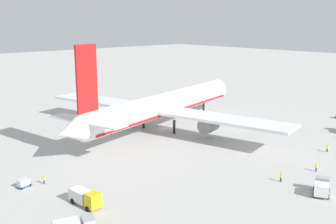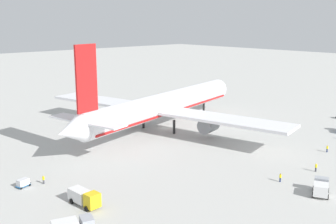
# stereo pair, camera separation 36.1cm
# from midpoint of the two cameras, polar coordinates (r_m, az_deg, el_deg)

# --- Properties ---
(ground_plane) EXTENTS (600.00, 600.00, 0.00)m
(ground_plane) POSITION_cam_midpoint_polar(r_m,az_deg,el_deg) (115.86, -0.52, -2.31)
(ground_plane) COLOR #B2B2AD
(airliner) EXTENTS (74.66, 75.70, 25.19)m
(airliner) POSITION_cam_midpoint_polar(r_m,az_deg,el_deg) (113.22, -0.92, 0.91)
(airliner) COLOR white
(airliner) RESTS_ON ground
(service_truck_0) EXTENTS (5.34, 4.22, 2.64)m
(service_truck_0) POSITION_cam_midpoint_polar(r_m,az_deg,el_deg) (77.50, 20.67, -9.86)
(service_truck_0) COLOR #999EA5
(service_truck_0) RESTS_ON ground
(service_truck_1) EXTENTS (2.83, 6.70, 2.82)m
(service_truck_1) POSITION_cam_midpoint_polar(r_m,az_deg,el_deg) (70.08, -11.70, -11.65)
(service_truck_1) COLOR yellow
(service_truck_1) RESTS_ON ground
(baggage_cart_1) EXTENTS (3.15, 2.00, 1.53)m
(baggage_cart_1) POSITION_cam_midpoint_polar(r_m,az_deg,el_deg) (80.57, -19.77, -9.36)
(baggage_cart_1) COLOR #26598C
(baggage_cart_1) RESTS_ON ground
(ground_worker_0) EXTENTS (0.56, 0.56, 1.68)m
(ground_worker_0) POSITION_cam_midpoint_polar(r_m,az_deg,el_deg) (80.80, -17.15, -9.08)
(ground_worker_0) COLOR #3F3F47
(ground_worker_0) RESTS_ON ground
(ground_worker_1) EXTENTS (0.57, 0.57, 1.70)m
(ground_worker_1) POSITION_cam_midpoint_polar(r_m,az_deg,el_deg) (81.20, 15.47, -8.85)
(ground_worker_1) COLOR navy
(ground_worker_1) RESTS_ON ground
(ground_worker_2) EXTENTS (0.46, 0.46, 1.65)m
(ground_worker_2) POSITION_cam_midpoint_polar(r_m,az_deg,el_deg) (102.20, 21.40, -4.80)
(ground_worker_2) COLOR navy
(ground_worker_2) RESTS_ON ground
(ground_worker_3) EXTENTS (0.54, 0.54, 1.79)m
(ground_worker_3) POSITION_cam_midpoint_polar(r_m,az_deg,el_deg) (88.60, 20.03, -7.30)
(ground_worker_3) COLOR #3F3F47
(ground_worker_3) RESTS_ON ground
(traffic_cone_0) EXTENTS (0.36, 0.36, 0.55)m
(traffic_cone_0) POSITION_cam_midpoint_polar(r_m,az_deg,el_deg) (174.35, 0.11, 2.91)
(traffic_cone_0) COLOR orange
(traffic_cone_0) RESTS_ON ground
(traffic_cone_1) EXTENTS (0.36, 0.36, 0.55)m
(traffic_cone_1) POSITION_cam_midpoint_polar(r_m,az_deg,el_deg) (147.56, -12.63, 0.78)
(traffic_cone_1) COLOR orange
(traffic_cone_1) RESTS_ON ground
(traffic_cone_2) EXTENTS (0.36, 0.36, 0.55)m
(traffic_cone_2) POSITION_cam_midpoint_polar(r_m,az_deg,el_deg) (168.35, -1.52, 2.55)
(traffic_cone_2) COLOR orange
(traffic_cone_2) RESTS_ON ground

